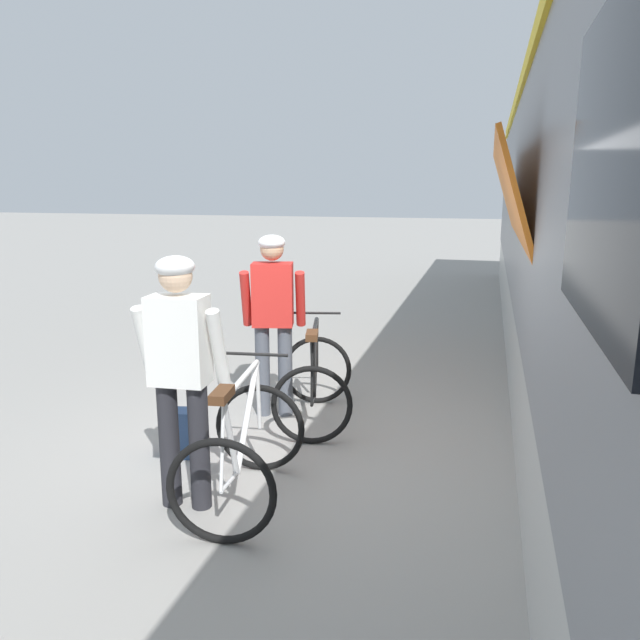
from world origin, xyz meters
TOP-DOWN VIEW (x-y plane):
  - ground_plane at (0.00, 0.00)m, footprint 80.00×80.00m
  - cyclist_near_in_red at (-0.48, 0.90)m, footprint 0.65×0.40m
  - cyclist_far_in_white at (-0.49, -0.90)m, footprint 0.63×0.34m
  - bicycle_near_black at (-0.05, 0.81)m, footprint 0.94×1.20m
  - bicycle_far_white at (-0.11, -0.78)m, footprint 0.84×1.15m
  - backpack_on_platform at (-0.90, -0.19)m, footprint 0.31×0.23m

SIDE VIEW (x-z plane):
  - ground_plane at x=0.00m, z-range 0.00..0.00m
  - backpack_on_platform at x=-0.90m, z-range 0.00..0.40m
  - bicycle_near_black at x=-0.05m, z-range -0.09..0.89m
  - bicycle_far_white at x=-0.11m, z-range -0.09..0.89m
  - cyclist_near_in_red at x=-0.48m, z-range 0.17..1.94m
  - cyclist_far_in_white at x=-0.49m, z-range 0.17..1.94m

